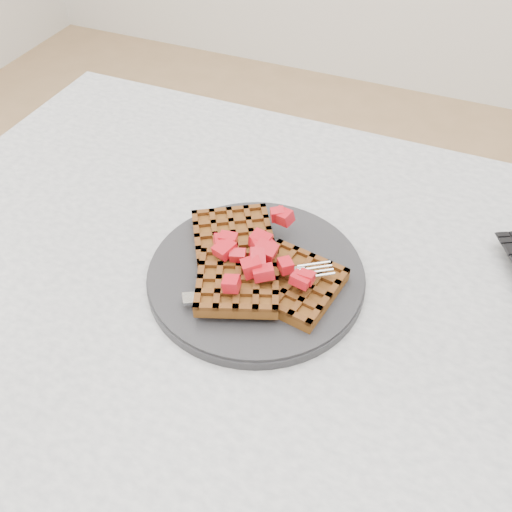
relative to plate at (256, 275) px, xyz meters
The scene contains 5 objects.
table 0.17m from the plate, 17.68° to the right, with size 1.20×0.80×0.75m.
plate is the anchor object (origin of this frame).
waffles 0.02m from the plate, 87.49° to the right, with size 0.22×0.20×0.03m.
strawberry_pile 0.05m from the plate, 90.00° to the left, with size 0.15×0.15×0.02m, color #A0000D, non-canonical shape.
fork 0.04m from the plate, 45.11° to the right, with size 0.02×0.18×0.02m, color silver, non-canonical shape.
Camera 1 is at (0.07, -0.39, 1.25)m, focal length 40.00 mm.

